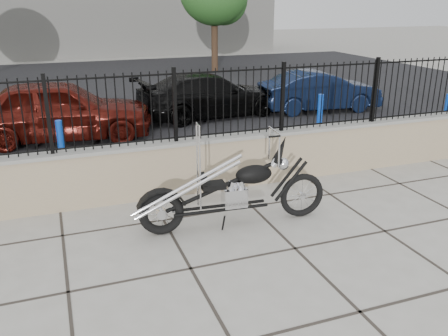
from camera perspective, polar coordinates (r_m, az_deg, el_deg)
ground_plane at (r=6.70m, az=8.54°, el=-9.56°), size 90.00×90.00×0.00m
parking_lot at (r=18.12m, az=-10.73°, el=9.00°), size 30.00×30.00×0.00m
retaining_wall at (r=8.59m, az=0.80°, el=0.85°), size 14.00×0.36×0.96m
iron_fence at (r=8.30m, az=0.83°, el=7.92°), size 14.00×0.08×1.20m
chopper_motorcycle at (r=6.94m, az=0.85°, el=-0.78°), size 2.78×0.69×1.65m
car_red at (r=12.10m, az=-19.14°, el=6.60°), size 4.51×2.24×1.48m
car_black at (r=13.85m, az=-1.76°, el=8.73°), size 4.49×2.28×1.25m
car_blue at (r=14.91m, az=11.48°, el=9.05°), size 3.77×1.64×1.21m
bollard_a at (r=9.75m, az=-18.98°, el=2.39°), size 0.15×0.15×1.07m
bollard_b at (r=11.89m, az=11.43°, el=6.12°), size 0.15×0.15×1.09m
bollard_c at (r=13.60m, az=25.14°, el=6.06°), size 0.12×0.12×0.96m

